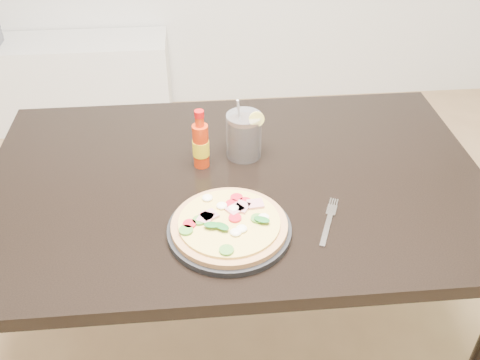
{
  "coord_description": "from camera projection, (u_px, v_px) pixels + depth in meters",
  "views": [
    {
      "loc": [
        0.06,
        -0.79,
        1.64
      ],
      "look_at": [
        0.15,
        0.29,
        0.83
      ],
      "focal_mm": 40.0,
      "sensor_mm": 36.0,
      "label": 1
    }
  ],
  "objects": [
    {
      "name": "dining_table",
      "position": [
        236.0,
        200.0,
        1.55
      ],
      "size": [
        1.4,
        0.9,
        0.75
      ],
      "color": "black",
      "rests_on": "ground"
    },
    {
      "name": "plate",
      "position": [
        229.0,
        230.0,
        1.31
      ],
      "size": [
        0.3,
        0.3,
        0.02
      ],
      "primitive_type": "cylinder",
      "color": "black",
      "rests_on": "dining_table"
    },
    {
      "name": "pizza",
      "position": [
        229.0,
        223.0,
        1.3
      ],
      "size": [
        0.28,
        0.28,
        0.03
      ],
      "color": "tan",
      "rests_on": "plate"
    },
    {
      "name": "hot_sauce_bottle",
      "position": [
        201.0,
        144.0,
        1.5
      ],
      "size": [
        0.06,
        0.06,
        0.18
      ],
      "rotation": [
        0.0,
        0.0,
        0.42
      ],
      "color": "red",
      "rests_on": "dining_table"
    },
    {
      "name": "cola_cup",
      "position": [
        244.0,
        136.0,
        1.55
      ],
      "size": [
        0.11,
        0.1,
        0.19
      ],
      "rotation": [
        0.0,
        0.0,
        -0.01
      ],
      "color": "black",
      "rests_on": "dining_table"
    },
    {
      "name": "fork",
      "position": [
        329.0,
        220.0,
        1.35
      ],
      "size": [
        0.09,
        0.18,
        0.0
      ],
      "rotation": [
        0.0,
        0.0,
        -0.39
      ],
      "color": "silver",
      "rests_on": "dining_table"
    },
    {
      "name": "media_console",
      "position": [
        46.0,
        84.0,
        3.05
      ],
      "size": [
        1.4,
        0.34,
        0.5
      ],
      "primitive_type": "cube",
      "color": "white",
      "rests_on": "ground"
    }
  ]
}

